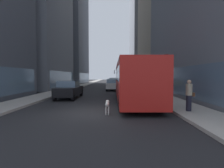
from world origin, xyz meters
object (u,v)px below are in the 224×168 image
(pedestrian_with_handbag, at_px, (189,95))
(dalmatian_dog, at_px, (107,104))
(traffic_light_near, at_px, (166,70))
(car_yellow_taxi, at_px, (113,82))
(car_red_coupe, at_px, (113,81))
(car_white_van, at_px, (113,85))
(transit_bus, at_px, (133,79))
(car_black_suv, at_px, (69,89))

(pedestrian_with_handbag, bearing_deg, dalmatian_dog, -178.99)
(traffic_light_near, bearing_deg, car_yellow_taxi, 99.77)
(pedestrian_with_handbag, relative_size, traffic_light_near, 0.50)
(car_red_coupe, bearing_deg, car_white_van, -90.00)
(pedestrian_with_handbag, distance_m, traffic_light_near, 3.11)
(car_white_van, xyz_separation_m, traffic_light_near, (3.70, -13.05, 1.61))
(transit_bus, distance_m, car_yellow_taxi, 19.71)
(dalmatian_dog, bearing_deg, car_white_van, 88.93)
(car_red_coupe, distance_m, car_black_suv, 27.37)
(car_red_coupe, xyz_separation_m, pedestrian_with_handbag, (4.11, -33.65, 0.19))
(car_black_suv, relative_size, traffic_light_near, 1.34)
(transit_bus, distance_m, traffic_light_near, 2.89)
(car_red_coupe, xyz_separation_m, car_yellow_taxi, (-0.00, -9.42, -0.00))
(dalmatian_dog, xyz_separation_m, traffic_light_near, (4.00, 2.82, 1.92))
(transit_bus, height_order, dalmatian_dog, transit_bus)
(pedestrian_with_handbag, bearing_deg, car_white_van, 104.60)
(transit_bus, relative_size, traffic_light_near, 3.39)
(car_white_van, relative_size, pedestrian_with_handbag, 2.54)
(car_red_coupe, xyz_separation_m, dalmatian_dog, (-0.30, -33.73, -0.31))
(transit_bus, bearing_deg, traffic_light_near, -41.72)
(car_yellow_taxi, distance_m, car_black_suv, 18.11)
(pedestrian_with_handbag, bearing_deg, car_black_suv, 140.98)
(car_white_van, relative_size, dalmatian_dog, 4.46)
(transit_bus, distance_m, pedestrian_with_handbag, 5.31)
(transit_bus, relative_size, car_black_suv, 2.53)
(car_red_coupe, bearing_deg, dalmatian_dog, -90.50)
(car_white_van, height_order, traffic_light_near, traffic_light_near)
(car_red_coupe, xyz_separation_m, car_white_van, (0.00, -17.86, 0.00))
(car_yellow_taxi, xyz_separation_m, car_black_suv, (-4.00, -17.66, 0.00))
(car_white_van, bearing_deg, car_black_suv, -113.46)
(dalmatian_dog, xyz_separation_m, pedestrian_with_handbag, (4.41, 0.08, 0.50))
(transit_bus, xyz_separation_m, dalmatian_dog, (-1.90, -4.69, -1.26))
(car_black_suv, height_order, pedestrian_with_handbag, pedestrian_with_handbag)
(car_yellow_taxi, xyz_separation_m, car_white_van, (0.00, -8.44, 0.00))
(car_red_coupe, bearing_deg, pedestrian_with_handbag, -83.03)
(traffic_light_near, bearing_deg, car_white_van, 105.82)
(car_white_van, bearing_deg, car_yellow_taxi, 90.00)
(car_yellow_taxi, relative_size, traffic_light_near, 1.20)
(car_black_suv, bearing_deg, car_white_van, 66.54)
(dalmatian_dog, distance_m, pedestrian_with_handbag, 4.44)
(car_yellow_taxi, relative_size, dalmatian_dog, 4.23)
(car_yellow_taxi, bearing_deg, car_red_coupe, 90.00)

